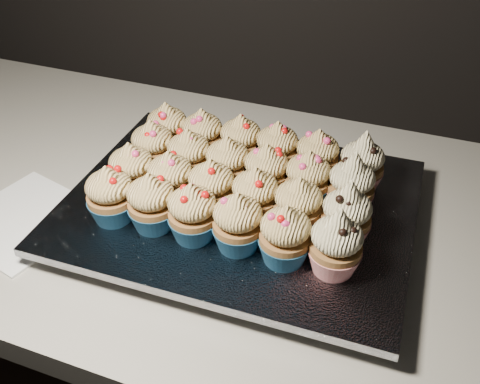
# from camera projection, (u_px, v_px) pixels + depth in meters

# --- Properties ---
(cabinet) EXTENTS (2.40, 0.60, 0.86)m
(cabinet) POSITION_uv_depth(u_px,v_px,m) (154.00, 357.00, 1.13)
(cabinet) COLOR black
(cabinet) RESTS_ON ground
(worktop) EXTENTS (2.44, 0.64, 0.04)m
(worktop) POSITION_uv_depth(u_px,v_px,m) (126.00, 187.00, 0.85)
(worktop) COLOR beige
(worktop) RESTS_ON cabinet
(napkin) EXTENTS (0.20, 0.20, 0.00)m
(napkin) POSITION_uv_depth(u_px,v_px,m) (24.00, 219.00, 0.76)
(napkin) COLOR white
(napkin) RESTS_ON worktop
(baking_tray) EXTENTS (0.44, 0.34, 0.02)m
(baking_tray) POSITION_uv_depth(u_px,v_px,m) (240.00, 214.00, 0.75)
(baking_tray) COLOR black
(baking_tray) RESTS_ON worktop
(foil_lining) EXTENTS (0.48, 0.38, 0.01)m
(foil_lining) POSITION_uv_depth(u_px,v_px,m) (240.00, 205.00, 0.74)
(foil_lining) COLOR silver
(foil_lining) RESTS_ON baking_tray
(cupcake_0) EXTENTS (0.06, 0.06, 0.08)m
(cupcake_0) POSITION_uv_depth(u_px,v_px,m) (110.00, 195.00, 0.69)
(cupcake_0) COLOR #1A537D
(cupcake_0) RESTS_ON foil_lining
(cupcake_1) EXTENTS (0.06, 0.06, 0.08)m
(cupcake_1) POSITION_uv_depth(u_px,v_px,m) (152.00, 203.00, 0.68)
(cupcake_1) COLOR #1A537D
(cupcake_1) RESTS_ON foil_lining
(cupcake_2) EXTENTS (0.06, 0.06, 0.08)m
(cupcake_2) POSITION_uv_depth(u_px,v_px,m) (193.00, 213.00, 0.66)
(cupcake_2) COLOR #1A537D
(cupcake_2) RESTS_ON foil_lining
(cupcake_3) EXTENTS (0.06, 0.06, 0.08)m
(cupcake_3) POSITION_uv_depth(u_px,v_px,m) (238.00, 223.00, 0.64)
(cupcake_3) COLOR #1A537D
(cupcake_3) RESTS_ON foil_lining
(cupcake_4) EXTENTS (0.06, 0.06, 0.08)m
(cupcake_4) POSITION_uv_depth(u_px,v_px,m) (285.00, 236.00, 0.63)
(cupcake_4) COLOR #1A537D
(cupcake_4) RESTS_ON foil_lining
(cupcake_5) EXTENTS (0.06, 0.06, 0.10)m
(cupcake_5) POSITION_uv_depth(u_px,v_px,m) (336.00, 244.00, 0.61)
(cupcake_5) COLOR red
(cupcake_5) RESTS_ON foil_lining
(cupcake_6) EXTENTS (0.06, 0.06, 0.08)m
(cupcake_6) POSITION_uv_depth(u_px,v_px,m) (132.00, 171.00, 0.73)
(cupcake_6) COLOR #1A537D
(cupcake_6) RESTS_ON foil_lining
(cupcake_7) EXTENTS (0.06, 0.06, 0.08)m
(cupcake_7) POSITION_uv_depth(u_px,v_px,m) (171.00, 180.00, 0.71)
(cupcake_7) COLOR #1A537D
(cupcake_7) RESTS_ON foil_lining
(cupcake_8) EXTENTS (0.06, 0.06, 0.08)m
(cupcake_8) POSITION_uv_depth(u_px,v_px,m) (211.00, 188.00, 0.70)
(cupcake_8) COLOR #1A537D
(cupcake_8) RESTS_ON foil_lining
(cupcake_9) EXTENTS (0.06, 0.06, 0.08)m
(cupcake_9) POSITION_uv_depth(u_px,v_px,m) (255.00, 196.00, 0.69)
(cupcake_9) COLOR #1A537D
(cupcake_9) RESTS_ON foil_lining
(cupcake_10) EXTENTS (0.06, 0.06, 0.08)m
(cupcake_10) POSITION_uv_depth(u_px,v_px,m) (298.00, 207.00, 0.67)
(cupcake_10) COLOR #1A537D
(cupcake_10) RESTS_ON foil_lining
(cupcake_11) EXTENTS (0.06, 0.06, 0.10)m
(cupcake_11) POSITION_uv_depth(u_px,v_px,m) (346.00, 216.00, 0.65)
(cupcake_11) COLOR red
(cupcake_11) RESTS_ON foil_lining
(cupcake_12) EXTENTS (0.06, 0.06, 0.08)m
(cupcake_12) POSITION_uv_depth(u_px,v_px,m) (153.00, 147.00, 0.78)
(cupcake_12) COLOR #1A537D
(cupcake_12) RESTS_ON foil_lining
(cupcake_13) EXTENTS (0.06, 0.06, 0.08)m
(cupcake_13) POSITION_uv_depth(u_px,v_px,m) (189.00, 157.00, 0.76)
(cupcake_13) COLOR #1A537D
(cupcake_13) RESTS_ON foil_lining
(cupcake_14) EXTENTS (0.06, 0.06, 0.08)m
(cupcake_14) POSITION_uv_depth(u_px,v_px,m) (227.00, 164.00, 0.74)
(cupcake_14) COLOR #1A537D
(cupcake_14) RESTS_ON foil_lining
(cupcake_15) EXTENTS (0.06, 0.06, 0.08)m
(cupcake_15) POSITION_uv_depth(u_px,v_px,m) (266.00, 172.00, 0.73)
(cupcake_15) COLOR #1A537D
(cupcake_15) RESTS_ON foil_lining
(cupcake_16) EXTENTS (0.06, 0.06, 0.08)m
(cupcake_16) POSITION_uv_depth(u_px,v_px,m) (307.00, 179.00, 0.72)
(cupcake_16) COLOR #1A537D
(cupcake_16) RESTS_ON foil_lining
(cupcake_17) EXTENTS (0.06, 0.06, 0.10)m
(cupcake_17) POSITION_uv_depth(u_px,v_px,m) (351.00, 185.00, 0.70)
(cupcake_17) COLOR red
(cupcake_17) RESTS_ON foil_lining
(cupcake_18) EXTENTS (0.06, 0.06, 0.08)m
(cupcake_18) POSITION_uv_depth(u_px,v_px,m) (168.00, 129.00, 0.82)
(cupcake_18) COLOR #1A537D
(cupcake_18) RESTS_ON foil_lining
(cupcake_19) EXTENTS (0.06, 0.06, 0.08)m
(cupcake_19) POSITION_uv_depth(u_px,v_px,m) (202.00, 136.00, 0.80)
(cupcake_19) COLOR #1A537D
(cupcake_19) RESTS_ON foil_lining
(cupcake_20) EXTENTS (0.06, 0.06, 0.08)m
(cupcake_20) POSITION_uv_depth(u_px,v_px,m) (241.00, 142.00, 0.79)
(cupcake_20) COLOR #1A537D
(cupcake_20) RESTS_ON foil_lining
(cupcake_21) EXTENTS (0.06, 0.06, 0.08)m
(cupcake_21) POSITION_uv_depth(u_px,v_px,m) (277.00, 149.00, 0.77)
(cupcake_21) COLOR #1A537D
(cupcake_21) RESTS_ON foil_lining
(cupcake_22) EXTENTS (0.06, 0.06, 0.08)m
(cupcake_22) POSITION_uv_depth(u_px,v_px,m) (317.00, 157.00, 0.76)
(cupcake_22) COLOR #1A537D
(cupcake_22) RESTS_ON foil_lining
(cupcake_23) EXTENTS (0.06, 0.06, 0.10)m
(cupcake_23) POSITION_uv_depth(u_px,v_px,m) (362.00, 164.00, 0.74)
(cupcake_23) COLOR red
(cupcake_23) RESTS_ON foil_lining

